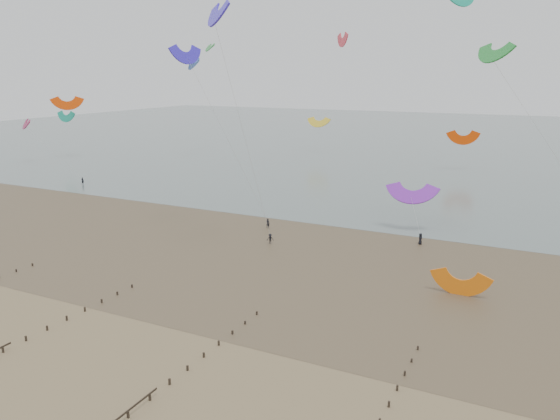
{
  "coord_description": "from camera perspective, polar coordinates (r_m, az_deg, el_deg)",
  "views": [
    {
      "loc": [
        31.42,
        -37.45,
        26.34
      ],
      "look_at": [
        -1.03,
        28.0,
        8.0
      ],
      "focal_mm": 35.0,
      "sensor_mm": 36.0,
      "label": 1
    }
  ],
  "objects": [
    {
      "name": "ground",
      "position": [
        55.53,
        -12.37,
        -14.58
      ],
      "size": [
        500.0,
        500.0,
        0.0
      ],
      "primitive_type": "plane",
      "color": "brown",
      "rests_on": "ground"
    },
    {
      "name": "sea_and_shore",
      "position": [
        84.36,
        0.08,
        -4.1
      ],
      "size": [
        500.0,
        665.0,
        0.03
      ],
      "color": "#475654",
      "rests_on": "ground"
    },
    {
      "name": "kitesurfer_lead",
      "position": [
        95.36,
        -1.28,
        -1.4
      ],
      "size": [
        0.65,
        0.43,
        1.76
      ],
      "primitive_type": "imported",
      "rotation": [
        0.0,
        0.0,
        3.16
      ],
      "color": "black",
      "rests_on": "ground"
    },
    {
      "name": "grounded_kite",
      "position": [
        71.02,
        18.23,
        -8.43
      ],
      "size": [
        6.26,
        4.95,
        3.38
      ],
      "primitive_type": null,
      "rotation": [
        1.54,
        0.0,
        -0.03
      ],
      "color": "orange",
      "rests_on": "ground"
    },
    {
      "name": "kites_airborne",
      "position": [
        136.32,
        9.28,
        11.34
      ],
      "size": [
        261.33,
        125.9,
        37.22
      ],
      "color": "#3B28F1",
      "rests_on": "ground"
    }
  ]
}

